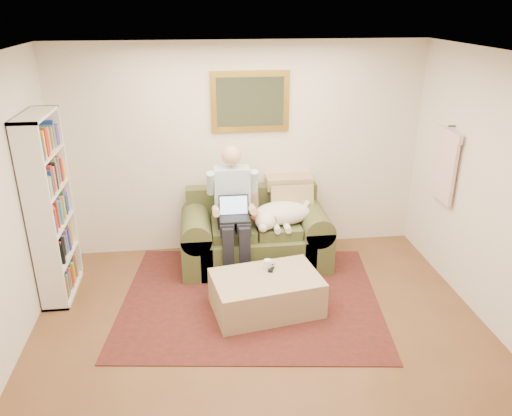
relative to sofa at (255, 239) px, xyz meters
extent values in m
cube|color=brown|center=(-0.11, -2.02, -0.31)|extent=(4.50, 5.00, 0.01)
cube|color=white|center=(-0.11, -2.02, 2.29)|extent=(4.50, 5.00, 0.01)
cube|color=white|center=(-0.11, 0.48, 0.99)|extent=(4.50, 0.01, 2.60)
cube|color=black|center=(-0.15, -0.83, -0.30)|extent=(3.00, 2.53, 0.01)
cube|color=#576334|center=(0.00, -0.04, -0.09)|extent=(1.34, 0.86, 0.44)
cube|color=#576334|center=(0.00, 0.34, 0.36)|extent=(1.63, 0.19, 0.45)
cube|color=#576334|center=(-0.71, -0.04, -0.03)|extent=(0.35, 0.86, 0.89)
cube|color=#576334|center=(0.71, -0.04, -0.03)|extent=(0.35, 0.86, 0.89)
cube|color=#576334|center=(-0.27, -0.09, 0.19)|extent=(0.51, 0.58, 0.12)
cube|color=#576334|center=(0.27, -0.09, 0.19)|extent=(0.51, 0.58, 0.12)
cube|color=black|center=(-0.27, -0.29, 0.42)|extent=(0.34, 0.24, 0.02)
cube|color=black|center=(-0.27, -0.17, 0.54)|extent=(0.34, 0.06, 0.24)
cube|color=#99BFF2|center=(-0.27, -0.17, 0.54)|extent=(0.31, 0.05, 0.20)
cube|color=tan|center=(-0.01, -1.05, -0.11)|extent=(1.19, 0.87, 0.40)
cylinder|color=white|center=(0.03, -0.89, 0.14)|extent=(0.08, 0.08, 0.10)
cube|color=black|center=(0.06, -0.91, 0.10)|extent=(0.09, 0.16, 0.02)
cube|color=gold|center=(0.00, 0.46, 1.59)|extent=(0.94, 0.04, 0.72)
cube|color=gray|center=(0.00, 0.44, 1.59)|extent=(0.80, 0.01, 0.58)
camera|label=1|loc=(-0.66, -5.44, 2.70)|focal=35.00mm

